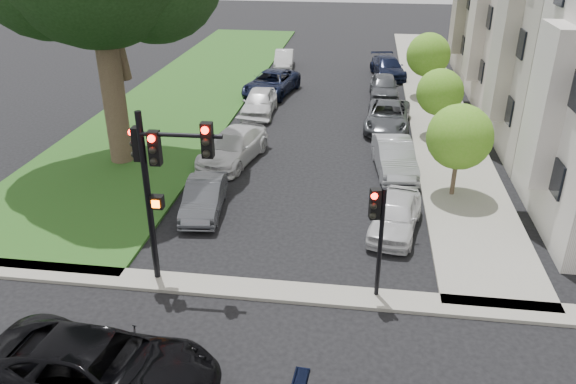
# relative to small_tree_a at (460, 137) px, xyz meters

# --- Properties ---
(ground) EXTENTS (140.00, 140.00, 0.00)m
(ground) POSITION_rel_small_tree_a_xyz_m (-6.20, -9.62, -2.61)
(ground) COLOR black
(ground) RESTS_ON ground
(grass_strip) EXTENTS (8.00, 44.00, 0.12)m
(grass_strip) POSITION_rel_small_tree_a_xyz_m (-15.20, 14.38, -2.55)
(grass_strip) COLOR #2A4E1B
(grass_strip) RESTS_ON ground
(sidewalk_right) EXTENTS (3.50, 44.00, 0.12)m
(sidewalk_right) POSITION_rel_small_tree_a_xyz_m (0.55, 14.38, -2.55)
(sidewalk_right) COLOR gray
(sidewalk_right) RESTS_ON ground
(sidewalk_cross) EXTENTS (60.00, 1.00, 0.12)m
(sidewalk_cross) POSITION_rel_small_tree_a_xyz_m (-6.20, -7.62, -2.55)
(sidewalk_cross) COLOR gray
(sidewalk_cross) RESTS_ON ground
(small_tree_a) EXTENTS (2.61, 2.61, 3.92)m
(small_tree_a) POSITION_rel_small_tree_a_xyz_m (0.00, 0.00, 0.00)
(small_tree_a) COLOR #3F2F23
(small_tree_a) RESTS_ON ground
(small_tree_b) EXTENTS (2.40, 2.40, 3.60)m
(small_tree_b) POSITION_rel_small_tree_a_xyz_m (-0.00, 7.20, -0.22)
(small_tree_b) COLOR #3F2F23
(small_tree_b) RESTS_ON ground
(small_tree_c) EXTENTS (2.72, 2.72, 4.08)m
(small_tree_c) POSITION_rel_small_tree_a_xyz_m (-0.00, 14.57, 0.11)
(small_tree_c) COLOR #3F2F23
(small_tree_c) RESTS_ON ground
(traffic_signal_main) EXTENTS (2.72, 0.70, 5.57)m
(traffic_signal_main) POSITION_rel_small_tree_a_xyz_m (-9.56, -7.38, 1.23)
(traffic_signal_main) COLOR black
(traffic_signal_main) RESTS_ON ground
(traffic_signal_secondary) EXTENTS (0.49, 0.40, 3.65)m
(traffic_signal_secondary) POSITION_rel_small_tree_a_xyz_m (-3.24, -7.43, -0.06)
(traffic_signal_secondary) COLOR black
(traffic_signal_secondary) RESTS_ON ground
(car_cross_near) EXTENTS (5.95, 3.15, 1.59)m
(car_cross_near) POSITION_rel_small_tree_a_xyz_m (-9.62, -12.27, -1.81)
(car_cross_near) COLOR black
(car_cross_near) RESTS_ON ground
(car_parked_0) EXTENTS (2.31, 4.20, 1.35)m
(car_parked_0) POSITION_rel_small_tree_a_xyz_m (-2.44, -3.26, -1.93)
(car_parked_0) COLOR silver
(car_parked_0) RESTS_ON ground
(car_parked_1) EXTENTS (2.08, 4.63, 1.47)m
(car_parked_1) POSITION_rel_small_tree_a_xyz_m (-2.32, 2.19, -1.87)
(car_parked_1) COLOR #999BA0
(car_parked_1) RESTS_ON ground
(car_parked_2) EXTENTS (2.69, 5.20, 1.40)m
(car_parked_2) POSITION_rel_small_tree_a_xyz_m (-2.49, 8.17, -1.91)
(car_parked_2) COLOR #3F4247
(car_parked_2) RESTS_ON ground
(car_parked_3) EXTENTS (1.86, 4.43, 1.50)m
(car_parked_3) POSITION_rel_small_tree_a_xyz_m (-2.60, 14.01, -1.86)
(car_parked_3) COLOR #3F4247
(car_parked_3) RESTS_ON ground
(car_parked_4) EXTENTS (2.86, 5.12, 1.40)m
(car_parked_4) POSITION_rel_small_tree_a_xyz_m (-2.25, 19.53, -1.91)
(car_parked_4) COLOR black
(car_parked_4) RESTS_ON ground
(car_parked_5) EXTENTS (1.76, 4.01, 1.28)m
(car_parked_5) POSITION_rel_small_tree_a_xyz_m (-9.74, -2.76, -1.97)
(car_parked_5) COLOR #3F4247
(car_parked_5) RESTS_ON ground
(car_parked_6) EXTENTS (3.03, 5.35, 1.46)m
(car_parked_6) POSITION_rel_small_tree_a_xyz_m (-9.78, 2.44, -1.88)
(car_parked_6) COLOR silver
(car_parked_6) RESTS_ON ground
(car_parked_7) EXTENTS (1.88, 4.42, 1.49)m
(car_parked_7) POSITION_rel_small_tree_a_xyz_m (-9.87, 9.62, -1.86)
(car_parked_7) COLOR silver
(car_parked_7) RESTS_ON ground
(car_parked_8) EXTENTS (3.52, 5.86, 1.52)m
(car_parked_8) POSITION_rel_small_tree_a_xyz_m (-9.85, 13.78, -1.85)
(car_parked_8) COLOR black
(car_parked_8) RESTS_ON ground
(car_parked_9) EXTENTS (1.73, 4.03, 1.29)m
(car_parked_9) POSITION_rel_small_tree_a_xyz_m (-10.12, 21.39, -1.96)
(car_parked_9) COLOR silver
(car_parked_9) RESTS_ON ground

